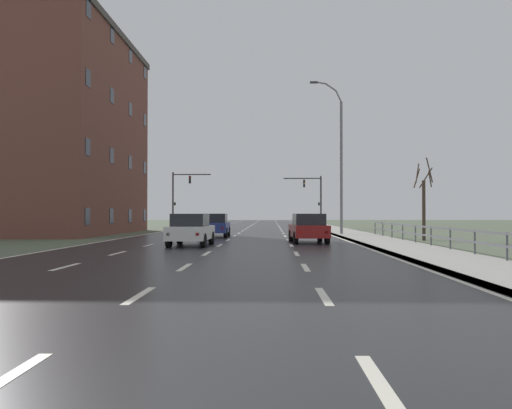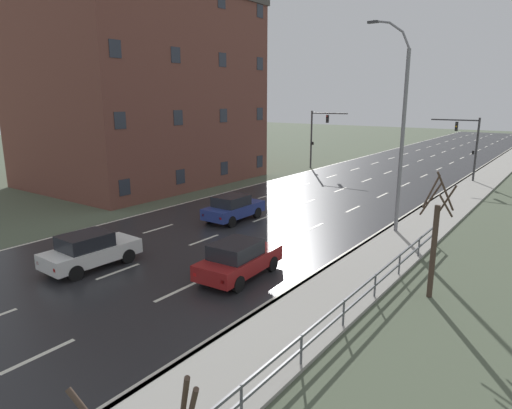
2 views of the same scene
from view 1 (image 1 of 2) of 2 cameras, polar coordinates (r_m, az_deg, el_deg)
ground_plane at (r=50.96m, az=-1.26°, el=-2.79°), size 160.00×160.00×0.12m
road_asphalt_strip at (r=62.94m, az=-0.72°, el=-2.38°), size 14.00×120.00×0.03m
sidewalk_right at (r=63.17m, az=6.94°, el=-2.32°), size 3.00×120.00×0.12m
guardrail at (r=24.82m, az=18.81°, el=-2.92°), size 0.07×29.32×1.00m
street_lamp_midground at (r=39.61m, az=8.78°, el=4.72°), size 2.36×0.24×11.18m
traffic_signal_right at (r=58.43m, az=6.16°, el=1.08°), size 4.09×0.36×5.60m
traffic_signal_left at (r=58.11m, az=-8.07°, el=1.31°), size 4.11×0.36×5.98m
car_far_right at (r=36.00m, az=-4.36°, el=-2.18°), size 1.86×4.11×1.57m
car_mid_centre at (r=26.39m, az=-6.87°, el=-2.63°), size 1.95×4.16×1.57m
car_far_left at (r=29.11m, az=5.54°, el=-2.47°), size 2.02×4.20×1.57m
brick_building at (r=46.23m, az=-22.32°, el=6.96°), size 14.07×18.34×15.75m
bare_tree_mid at (r=33.01m, az=17.25°, el=0.08°), size 1.17×1.20×4.81m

